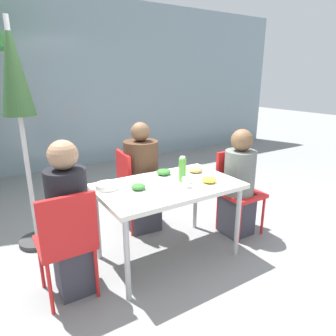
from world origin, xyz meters
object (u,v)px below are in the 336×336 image
(person_right, at_px, (239,186))
(bottle, at_px, (182,169))
(drinking_cup, at_px, (186,182))
(salad_bowl, at_px, (107,186))
(chair_far, at_px, (133,184))
(person_left, at_px, (70,223))
(chair_left, at_px, (67,238))
(closed_umbrella, at_px, (16,88))
(person_far, at_px, (142,181))
(chair_right, at_px, (237,185))

(person_right, bearing_deg, bottle, -0.17)
(drinking_cup, bearing_deg, salad_bowl, 151.10)
(chair_far, bearing_deg, person_left, -45.47)
(salad_bowl, bearing_deg, bottle, -15.60)
(person_right, relative_size, chair_far, 1.30)
(chair_left, height_order, bottle, bottle)
(salad_bowl, bearing_deg, chair_far, 46.60)
(closed_umbrella, bearing_deg, person_far, -14.36)
(person_left, distance_m, bottle, 1.05)
(person_left, xyz_separation_m, chair_right, (1.79, 0.08, -0.07))
(chair_far, distance_m, bottle, 0.78)
(person_far, bearing_deg, chair_far, -122.05)
(person_right, distance_m, bottle, 0.78)
(closed_umbrella, relative_size, salad_bowl, 10.75)
(person_left, bearing_deg, drinking_cup, -8.52)
(closed_umbrella, height_order, salad_bowl, closed_umbrella)
(drinking_cup, xyz_separation_m, salad_bowl, (-0.59, 0.33, -0.02))
(chair_far, distance_m, person_far, 0.10)
(chair_far, bearing_deg, person_far, 57.95)
(person_right, relative_size, closed_umbrella, 0.54)
(closed_umbrella, relative_size, drinking_cup, 24.21)
(chair_left, bearing_deg, closed_umbrella, 94.96)
(drinking_cup, height_order, salad_bowl, drinking_cup)
(chair_left, xyz_separation_m, person_left, (0.05, 0.08, 0.07))
(person_left, bearing_deg, closed_umbrella, 98.48)
(chair_far, distance_m, salad_bowl, 0.74)
(person_far, relative_size, closed_umbrella, 0.56)
(closed_umbrella, bearing_deg, person_left, -81.27)
(closed_umbrella, xyz_separation_m, salad_bowl, (0.51, -0.73, -0.80))
(person_left, xyz_separation_m, salad_bowl, (0.37, 0.19, 0.16))
(person_far, xyz_separation_m, drinking_cup, (0.03, -0.78, 0.22))
(chair_left, distance_m, closed_umbrella, 1.44)
(chair_far, distance_m, closed_umbrella, 1.45)
(bottle, distance_m, salad_bowl, 0.68)
(chair_left, height_order, chair_right, same)
(chair_far, xyz_separation_m, bottle, (0.17, -0.69, 0.32))
(person_right, bearing_deg, chair_right, -122.05)
(person_far, xyz_separation_m, bottle, (0.09, -0.64, 0.28))
(chair_left, height_order, salad_bowl, chair_left)
(chair_left, relative_size, chair_far, 1.00)
(chair_far, bearing_deg, closed_umbrella, -96.91)
(chair_right, bearing_deg, person_far, -32.73)
(chair_far, height_order, salad_bowl, chair_far)
(person_right, bearing_deg, chair_far, -37.86)
(person_left, height_order, chair_far, person_left)
(chair_left, bearing_deg, salad_bowl, 31.98)
(person_far, height_order, salad_bowl, person_far)
(person_right, bearing_deg, drinking_cup, 10.45)
(person_right, height_order, salad_bowl, person_right)
(bottle, bearing_deg, person_right, -0.63)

